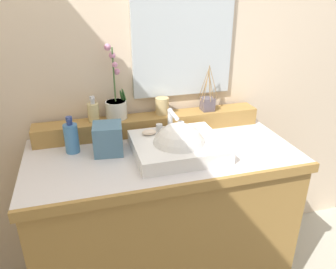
% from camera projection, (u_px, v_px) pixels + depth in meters
% --- Properties ---
extents(wall_back, '(2.94, 0.20, 2.46)m').
position_uv_depth(wall_back, '(142.00, 55.00, 1.74)').
color(wall_back, beige).
rests_on(wall_back, ground).
extents(vanity_cabinet, '(1.25, 0.62, 0.86)m').
position_uv_depth(vanity_cabinet, '(163.00, 223.00, 1.71)').
color(vanity_cabinet, '#A3783B').
rests_on(vanity_cabinet, ground).
extents(back_ledge, '(1.18, 0.12, 0.09)m').
position_uv_depth(back_ledge, '(151.00, 124.00, 1.72)').
color(back_ledge, '#A3783B').
rests_on(back_ledge, vanity_cabinet).
extents(sink_basin, '(0.41, 0.36, 0.27)m').
position_uv_depth(sink_basin, '(178.00, 148.00, 1.49)').
color(sink_basin, white).
rests_on(sink_basin, vanity_cabinet).
extents(soap_bar, '(0.07, 0.04, 0.02)m').
position_uv_depth(soap_bar, '(149.00, 132.00, 1.54)').
color(soap_bar, beige).
rests_on(soap_bar, sink_basin).
extents(potted_plant, '(0.12, 0.11, 0.37)m').
position_uv_depth(potted_plant, '(116.00, 104.00, 1.64)').
color(potted_plant, silver).
rests_on(potted_plant, back_ledge).
extents(soap_dispenser, '(0.06, 0.06, 0.13)m').
position_uv_depth(soap_dispenser, '(93.00, 111.00, 1.61)').
color(soap_dispenser, '#D7C586').
rests_on(soap_dispenser, back_ledge).
extents(tumbler_cup, '(0.07, 0.07, 0.09)m').
position_uv_depth(tumbler_cup, '(162.00, 106.00, 1.71)').
color(tumbler_cup, tan).
rests_on(tumbler_cup, back_ledge).
extents(reed_diffuser, '(0.11, 0.10, 0.24)m').
position_uv_depth(reed_diffuser, '(207.00, 103.00, 1.76)').
color(reed_diffuser, '#564A51').
rests_on(reed_diffuser, back_ledge).
extents(lotion_bottle, '(0.06, 0.07, 0.18)m').
position_uv_depth(lotion_bottle, '(71.00, 138.00, 1.49)').
color(lotion_bottle, '#457FB5').
rests_on(lotion_bottle, vanity_cabinet).
extents(tissue_box, '(0.14, 0.14, 0.14)m').
position_uv_depth(tissue_box, '(108.00, 139.00, 1.49)').
color(tissue_box, slate).
rests_on(tissue_box, vanity_cabinet).
extents(mirror, '(0.53, 0.02, 0.58)m').
position_uv_depth(mirror, '(183.00, 39.00, 1.65)').
color(mirror, silver).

